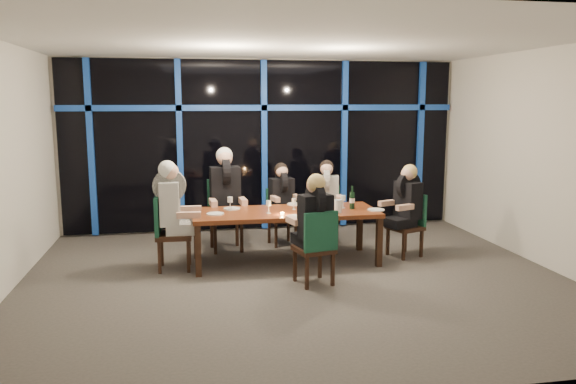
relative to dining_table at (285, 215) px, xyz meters
name	(u,v)px	position (x,y,z in m)	size (l,w,h in m)	color
room	(297,122)	(0.00, -0.80, 1.34)	(7.04, 7.00, 3.02)	#514C48
window_wall	(264,143)	(0.01, 2.13, 0.87)	(6.86, 0.43, 2.94)	black
dining_table	(285,215)	(0.00, 0.00, 0.00)	(2.60, 1.00, 0.75)	brown
chair_far_left	(225,210)	(-0.79, 0.91, -0.08)	(0.54, 0.54, 1.08)	black
chair_far_mid	(281,213)	(0.11, 1.06, -0.18)	(0.48, 0.48, 0.90)	black
chair_far_right	(326,212)	(0.84, 0.95, -0.17)	(0.52, 0.52, 0.92)	black
chair_end_left	(167,229)	(-1.64, -0.04, -0.11)	(0.49, 0.49, 1.02)	black
chair_end_right	(409,221)	(1.87, 0.02, -0.16)	(0.56, 0.56, 0.93)	black
chair_near_mid	(317,244)	(0.20, -1.08, -0.15)	(0.53, 0.53, 0.96)	black
diner_far_left	(225,184)	(-0.78, 0.82, 0.35)	(0.56, 0.69, 1.05)	black
diner_far_mid	(282,192)	(0.13, 0.99, 0.18)	(0.48, 0.59, 0.87)	black
diner_far_right	(326,190)	(0.82, 0.87, 0.20)	(0.52, 0.62, 0.90)	black
diner_end_left	(173,199)	(-1.55, -0.05, 0.29)	(0.64, 0.52, 0.99)	black
diner_end_right	(406,197)	(1.80, 0.00, 0.21)	(0.64, 0.57, 0.91)	black
diner_near_mid	(314,213)	(0.18, -1.00, 0.23)	(0.54, 0.64, 0.93)	black
plate_far_left	(232,209)	(-0.73, 0.26, 0.08)	(0.24, 0.24, 0.01)	white
plate_far_mid	(295,204)	(0.23, 0.43, 0.08)	(0.24, 0.24, 0.01)	white
plate_far_right	(327,204)	(0.69, 0.32, 0.08)	(0.24, 0.24, 0.01)	white
plate_end_left	(215,214)	(-0.99, -0.07, 0.08)	(0.24, 0.24, 0.01)	white
plate_end_right	(376,210)	(1.27, -0.20, 0.08)	(0.24, 0.24, 0.01)	white
plate_near_mid	(295,216)	(0.05, -0.45, 0.08)	(0.24, 0.24, 0.01)	white
wine_bottle	(352,200)	(0.97, -0.03, 0.20)	(0.08, 0.08, 0.33)	black
water_pitcher	(338,206)	(0.69, -0.28, 0.16)	(0.11, 0.10, 0.18)	silver
tea_light	(282,214)	(-0.09, -0.26, 0.08)	(0.05, 0.05, 0.03)	#FFA74C
wine_glass_a	(269,204)	(-0.26, -0.13, 0.20)	(0.07, 0.07, 0.18)	silver
wine_glass_b	(294,201)	(0.14, 0.08, 0.18)	(0.06, 0.06, 0.16)	silver
wine_glass_c	(313,202)	(0.38, -0.08, 0.20)	(0.07, 0.07, 0.18)	silver
wine_glass_d	(230,201)	(-0.76, 0.17, 0.21)	(0.07, 0.07, 0.19)	silver
wine_glass_e	(343,199)	(0.86, 0.05, 0.20)	(0.07, 0.07, 0.19)	silver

